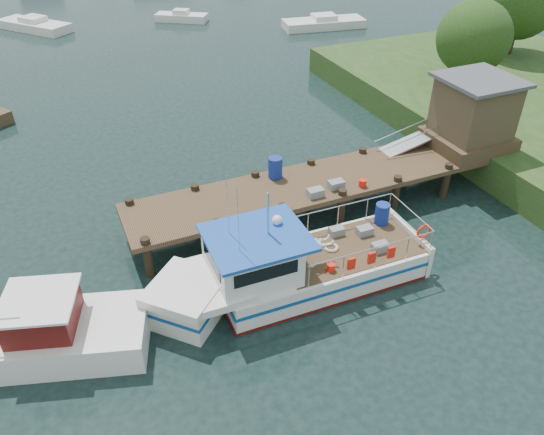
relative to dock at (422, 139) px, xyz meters
name	(u,v)px	position (x,y,z in m)	size (l,w,h in m)	color
ground_plane	(280,219)	(-6.51, -0.01, -2.24)	(160.00, 160.00, 0.00)	black
dock	(422,139)	(0.00, 0.00, 0.00)	(16.60, 3.00, 4.78)	#483522
lobster_boat	(287,269)	(-8.00, -3.83, -1.39)	(9.87, 3.02, 4.70)	silver
work_boat	(17,336)	(-16.23, -3.17, -1.58)	(7.92, 4.31, 4.19)	silver
moored_b	(181,17)	(-1.86, 30.59, -1.88)	(4.49, 3.65, 0.97)	silver
moored_c	(324,23)	(8.36, 23.86, -1.85)	(6.99, 3.33, 1.06)	silver
moored_d	(34,25)	(-13.61, 32.77, -1.84)	(5.69, 6.33, 1.08)	silver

